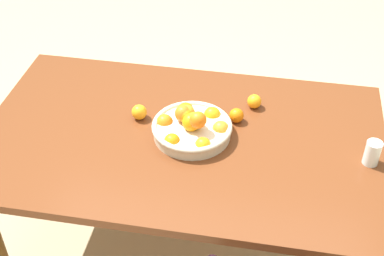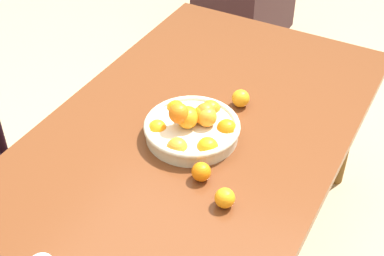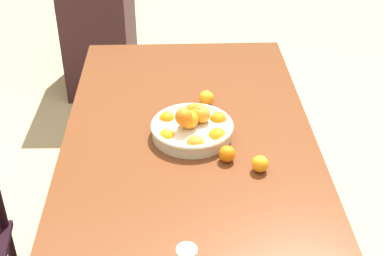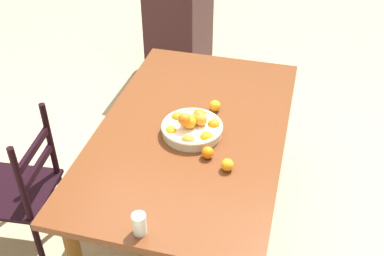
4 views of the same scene
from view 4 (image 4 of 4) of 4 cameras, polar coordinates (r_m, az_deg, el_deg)
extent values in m
plane|color=tan|center=(3.23, 0.00, -10.52)|extent=(12.00, 12.00, 0.00)
cube|color=#5E3018|center=(2.74, 0.00, -0.42)|extent=(1.77, 1.06, 0.04)
cylinder|color=brown|center=(3.52, 9.80, 1.21)|extent=(0.08, 0.08, 0.69)
cylinder|color=brown|center=(3.65, -3.34, 3.17)|extent=(0.08, 0.08, 0.69)
cube|color=black|center=(2.96, -20.60, -7.16)|extent=(0.48, 0.48, 0.03)
cylinder|color=black|center=(3.31, -21.30, -7.20)|extent=(0.04, 0.04, 0.42)
cylinder|color=black|center=(3.15, -15.21, -8.20)|extent=(0.04, 0.04, 0.42)
cylinder|color=black|center=(2.93, -17.91, -13.33)|extent=(0.04, 0.04, 0.42)
cylinder|color=black|center=(2.84, -16.74, -1.36)|extent=(0.04, 0.04, 0.49)
cylinder|color=black|center=(2.59, -19.89, -6.49)|extent=(0.04, 0.04, 0.49)
cube|color=black|center=(2.74, -18.07, -4.48)|extent=(0.34, 0.06, 0.04)
cube|color=black|center=(2.66, -18.57, -2.47)|extent=(0.34, 0.06, 0.04)
cube|color=black|center=(4.54, -1.42, 12.52)|extent=(0.78, 0.47, 0.99)
cylinder|color=beige|center=(2.68, 0.00, -0.24)|extent=(0.34, 0.34, 0.05)
torus|color=beige|center=(2.66, 0.00, 0.21)|extent=(0.35, 0.35, 0.02)
sphere|color=orange|center=(2.76, 0.89, 1.53)|extent=(0.08, 0.08, 0.08)
sphere|color=orange|center=(2.74, -1.79, 1.19)|extent=(0.07, 0.07, 0.07)
sphere|color=orange|center=(2.64, -2.59, -0.44)|extent=(0.07, 0.07, 0.07)
sphere|color=orange|center=(2.57, -0.49, -1.59)|extent=(0.08, 0.08, 0.08)
sphere|color=orange|center=(2.59, 1.76, -1.22)|extent=(0.08, 0.08, 0.08)
sphere|color=orange|center=(2.68, 2.63, 0.31)|extent=(0.07, 0.07, 0.07)
sphere|color=orange|center=(2.61, -0.92, 1.04)|extent=(0.07, 0.07, 0.07)
sphere|color=orange|center=(2.64, -0.35, 0.84)|extent=(0.08, 0.08, 0.08)
sphere|color=orange|center=(2.66, 0.86, 1.27)|extent=(0.07, 0.07, 0.07)
sphere|color=orange|center=(2.66, 1.07, 1.03)|extent=(0.07, 0.07, 0.07)
sphere|color=orange|center=(2.66, 0.62, 1.12)|extent=(0.07, 0.07, 0.07)
sphere|color=orange|center=(2.63, -0.35, 0.76)|extent=(0.08, 0.08, 0.08)
sphere|color=orange|center=(2.86, 2.77, 2.68)|extent=(0.07, 0.07, 0.07)
sphere|color=orange|center=(2.44, 4.28, -4.45)|extent=(0.07, 0.07, 0.07)
sphere|color=orange|center=(2.51, 1.89, -2.98)|extent=(0.07, 0.07, 0.07)
cylinder|color=silver|center=(2.14, -6.36, -11.39)|extent=(0.06, 0.06, 0.11)
camera|label=1|loc=(2.90, -43.64, 25.67)|focal=50.27mm
camera|label=2|loc=(0.82, 27.05, 6.98)|focal=51.39mm
camera|label=3|loc=(0.72, -49.98, -7.71)|focal=50.74mm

